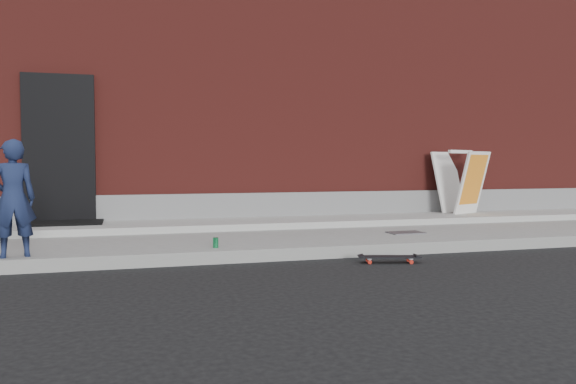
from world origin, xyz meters
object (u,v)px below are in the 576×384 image
object	(u,v)px
child	(13,198)
soda_can	(216,243)
skateboard	(389,257)
pizza_sign	(461,182)

from	to	relation	value
child	soda_can	world-z (taller)	child
skateboard	soda_can	world-z (taller)	soda_can
skateboard	pizza_sign	bearing A→B (deg)	46.26
child	skateboard	world-z (taller)	child
child	skateboard	size ratio (longest dim) A/B	1.77
skateboard	soda_can	size ratio (longest dim) A/B	5.86
pizza_sign	soda_can	bearing A→B (deg)	-154.50
child	soda_can	xyz separation A→B (m)	(2.18, 0.08, -0.57)
pizza_sign	soda_can	distance (m)	5.36
skateboard	child	bearing A→B (deg)	171.11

